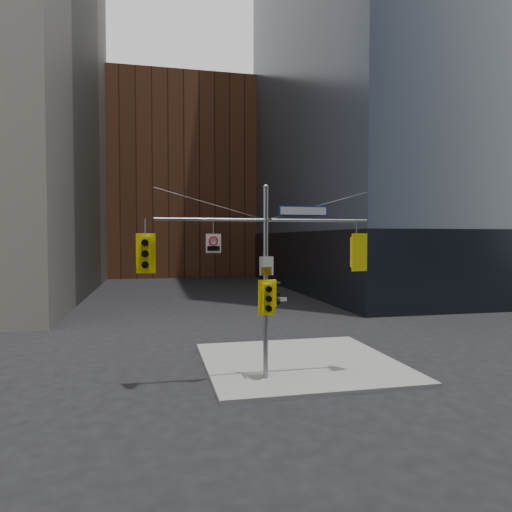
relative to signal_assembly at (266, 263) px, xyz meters
name	(u,v)px	position (x,y,z in m)	size (l,w,h in m)	color
ground	(280,401)	(0.00, -1.99, -4.42)	(160.00, 160.00, 0.00)	black
sidewalk_corner	(300,362)	(2.00, 2.01, -4.34)	(8.00, 8.00, 0.15)	gray
podium_ne	(440,259)	(28.00, 30.01, -1.42)	(36.40, 36.40, 6.00)	black
brick_midrise	(180,183)	(0.00, 56.01, 9.58)	(26.00, 20.00, 28.00)	brown
signal_assembly	(266,263)	(0.00, 0.00, 0.00)	(8.00, 0.80, 7.30)	gray
traffic_light_west_arm	(145,254)	(-4.29, 0.01, 0.38)	(0.67, 0.54, 1.40)	yellow
traffic_light_east_arm	(356,252)	(3.59, 0.00, 0.38)	(0.68, 0.61, 1.44)	yellow
traffic_light_pole_side	(274,293)	(0.32, 0.00, -1.12)	(0.42, 0.36, 1.00)	yellow
traffic_light_pole_front	(267,298)	(0.00, -0.27, -1.26)	(0.62, 0.49, 1.30)	yellow
street_sign_blade	(303,211)	(1.45, 0.00, 1.93)	(1.90, 0.08, 0.37)	navy
regulatory_sign_arm	(213,243)	(-1.93, -0.02, 0.75)	(0.55, 0.11, 0.69)	silver
regulatory_sign_pole	(266,266)	(0.00, -0.11, -0.11)	(0.53, 0.06, 0.69)	silver
street_blade_ew	(277,300)	(0.45, 0.01, -1.36)	(0.73, 0.06, 0.15)	silver
street_blade_ns	(263,305)	(0.00, 0.46, -1.62)	(0.03, 0.73, 0.15)	#145926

